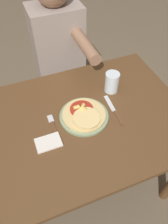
% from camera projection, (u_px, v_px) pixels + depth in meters
% --- Properties ---
extents(ground_plane, '(8.00, 8.00, 0.00)m').
position_uv_depth(ground_plane, '(80.00, 179.00, 1.67)').
color(ground_plane, brown).
extents(dining_table, '(1.16, 0.80, 0.72)m').
position_uv_depth(dining_table, '(78.00, 132.00, 1.21)').
color(dining_table, brown).
rests_on(dining_table, ground_plane).
extents(plate, '(0.25, 0.25, 0.01)m').
position_uv_depth(plate, '(84.00, 116.00, 1.13)').
color(plate, gray).
rests_on(plate, dining_table).
extents(pizza, '(0.22, 0.22, 0.04)m').
position_uv_depth(pizza, '(84.00, 115.00, 1.11)').
color(pizza, '#DBBC7A').
rests_on(pizza, plate).
extents(fork, '(0.03, 0.18, 0.00)m').
position_uv_depth(fork, '(53.00, 126.00, 1.09)').
color(fork, brown).
rests_on(fork, dining_table).
extents(knife, '(0.03, 0.22, 0.00)m').
position_uv_depth(knife, '(114.00, 110.00, 1.16)').
color(knife, brown).
rests_on(knife, dining_table).
extents(drinking_glass, '(0.08, 0.08, 0.12)m').
position_uv_depth(drinking_glass, '(112.00, 82.00, 1.22)').
color(drinking_glass, silver).
rests_on(drinking_glass, dining_table).
extents(napkin, '(0.12, 0.08, 0.01)m').
position_uv_depth(napkin, '(48.00, 142.00, 1.03)').
color(napkin, silver).
rests_on(napkin, dining_table).
extents(person_diner, '(0.33, 0.52, 1.23)m').
position_uv_depth(person_diner, '(59.00, 52.00, 1.51)').
color(person_diner, '#2D2D38').
rests_on(person_diner, ground_plane).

